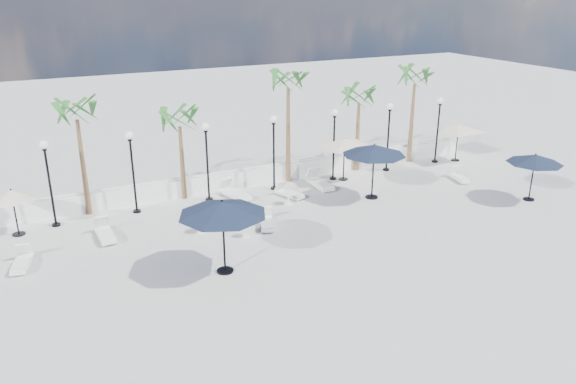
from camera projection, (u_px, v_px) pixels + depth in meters
name	position (u px, v px, depth m)	size (l,w,h in m)	color
ground	(340.00, 237.00, 23.38)	(100.00, 100.00, 0.00)	#ABABA6
balustrade	(266.00, 175.00, 29.52)	(26.00, 0.30, 1.01)	white
lamppost_0	(48.00, 171.00, 23.60)	(0.36, 0.36, 3.84)	black
lamppost_1	(132.00, 161.00, 25.06)	(0.36, 0.36, 3.84)	black
lamppost_2	(207.00, 151.00, 26.52)	(0.36, 0.36, 3.84)	black
lamppost_3	(274.00, 142.00, 27.97)	(0.36, 0.36, 3.84)	black
lamppost_4	(334.00, 134.00, 29.43)	(0.36, 0.36, 3.84)	black
lamppost_5	(389.00, 127.00, 30.89)	(0.36, 0.36, 3.84)	black
lamppost_6	(439.00, 121.00, 32.35)	(0.36, 0.36, 3.84)	black
palm_0	(77.00, 117.00, 24.19)	(2.60, 2.60, 5.50)	brown
palm_1	(180.00, 123.00, 26.33)	(2.60, 2.60, 4.70)	brown
palm_2	(288.00, 85.00, 28.23)	(2.60, 2.60, 6.10)	brown
palm_3	(359.00, 101.00, 30.43)	(2.60, 2.60, 4.90)	brown
palm_4	(415.00, 81.00, 31.70)	(2.60, 2.60, 5.70)	brown
lounger_0	(22.00, 262.00, 20.83)	(0.92, 1.76, 0.63)	silver
lounger_1	(105.00, 233.00, 23.18)	(0.66, 1.88, 0.70)	silver
lounger_2	(235.00, 193.00, 27.58)	(1.15, 2.15, 0.77)	silver
lounger_3	(267.00, 222.00, 24.34)	(1.13, 1.81, 0.65)	silver
lounger_4	(289.00, 193.00, 27.72)	(1.06, 1.71, 0.61)	silver
lounger_5	(320.00, 182.00, 29.03)	(0.80, 2.14, 0.79)	silver
lounger_6	(459.00, 177.00, 30.07)	(0.85, 1.68, 0.60)	silver
side_table_0	(246.00, 231.00, 23.32)	(0.45, 0.45, 0.44)	silver
side_table_1	(202.00, 225.00, 23.71)	(0.57, 0.57, 0.55)	silver
side_table_2	(288.00, 198.00, 26.76)	(0.53, 0.53, 0.52)	silver
parasol_navy_left	(222.00, 208.00, 19.70)	(3.22, 3.22, 2.84)	black
parasol_navy_mid	(374.00, 150.00, 26.83)	(3.09, 3.09, 2.77)	black
parasol_navy_right	(535.00, 159.00, 26.69)	(2.63, 2.63, 2.36)	black
parasol_cream_sq_a	(345.00, 139.00, 29.46)	(4.94, 4.94, 2.43)	black
parasol_cream_sq_b	(459.00, 125.00, 32.74)	(4.70, 4.70, 2.36)	black
parasol_cream_small	(12.00, 195.00, 22.98)	(1.68, 1.68, 2.07)	black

